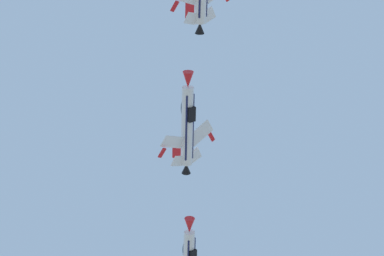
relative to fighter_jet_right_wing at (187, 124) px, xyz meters
name	(u,v)px	position (x,y,z in m)	size (l,w,h in m)	color
fighter_jet_right_wing	(187,124)	(0.00, 0.00, 0.00)	(8.32, 15.97, 6.74)	white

